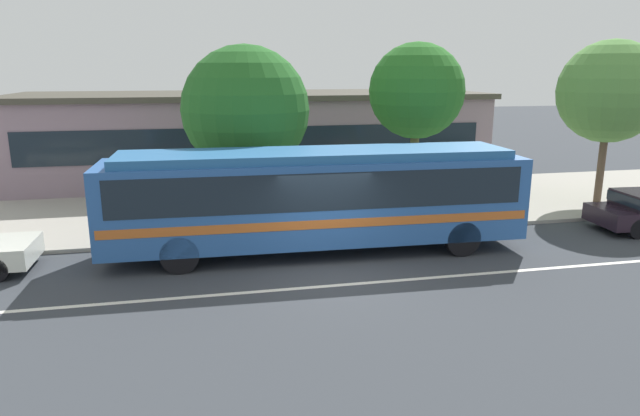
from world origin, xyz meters
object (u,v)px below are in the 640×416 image
(pedestrian_waiting_near_sign, at_px, (341,190))
(street_tree_near_stop, at_px, (246,110))
(street_tree_mid_block, at_px, (417,91))
(street_tree_far_end, at_px, (610,92))
(transit_bus, at_px, (317,194))
(bus_stop_sign, at_px, (432,178))
(pedestrian_walking_along_curb, at_px, (268,201))

(pedestrian_waiting_near_sign, relative_size, street_tree_near_stop, 0.28)
(street_tree_mid_block, xyz_separation_m, street_tree_far_end, (7.33, -0.74, -0.04))
(transit_bus, height_order, street_tree_mid_block, street_tree_mid_block)
(pedestrian_waiting_near_sign, height_order, bus_stop_sign, bus_stop_sign)
(pedestrian_walking_along_curb, xyz_separation_m, street_tree_mid_block, (5.70, 2.29, 3.22))
(pedestrian_waiting_near_sign, relative_size, pedestrian_walking_along_curb, 0.93)
(street_tree_mid_block, relative_size, street_tree_far_end, 0.98)
(pedestrian_waiting_near_sign, bearing_deg, street_tree_mid_block, 16.92)
(pedestrian_waiting_near_sign, distance_m, pedestrian_walking_along_curb, 3.05)
(pedestrian_walking_along_curb, distance_m, bus_stop_sign, 5.54)
(pedestrian_walking_along_curb, xyz_separation_m, bus_stop_sign, (5.51, 0.16, 0.49))
(pedestrian_walking_along_curb, distance_m, street_tree_far_end, 13.50)
(transit_bus, distance_m, pedestrian_walking_along_curb, 2.25)
(bus_stop_sign, xyz_separation_m, street_tree_mid_block, (0.18, 2.13, 2.73))
(bus_stop_sign, xyz_separation_m, street_tree_far_end, (7.51, 1.39, 2.68))
(street_tree_near_stop, bearing_deg, street_tree_far_end, -2.18)
(transit_bus, distance_m, street_tree_near_stop, 4.71)
(transit_bus, relative_size, street_tree_near_stop, 2.03)
(street_tree_mid_block, bearing_deg, pedestrian_waiting_near_sign, -163.08)
(street_tree_far_end, bearing_deg, pedestrian_walking_along_curb, -173.18)
(bus_stop_sign, relative_size, street_tree_near_stop, 0.40)
(pedestrian_walking_along_curb, height_order, bus_stop_sign, bus_stop_sign)
(pedestrian_walking_along_curb, bearing_deg, pedestrian_waiting_near_sign, 27.08)
(pedestrian_waiting_near_sign, distance_m, bus_stop_sign, 3.11)
(pedestrian_walking_along_curb, xyz_separation_m, street_tree_near_stop, (-0.42, 2.07, 2.67))
(bus_stop_sign, bearing_deg, transit_bus, -155.28)
(transit_bus, distance_m, bus_stop_sign, 4.76)
(street_tree_near_stop, bearing_deg, transit_bus, -67.59)
(transit_bus, xyz_separation_m, street_tree_mid_block, (4.51, 4.12, 2.65))
(transit_bus, bearing_deg, street_tree_far_end, 15.96)
(street_tree_mid_block, bearing_deg, bus_stop_sign, -94.95)
(street_tree_far_end, bearing_deg, pedestrian_waiting_near_sign, -179.05)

